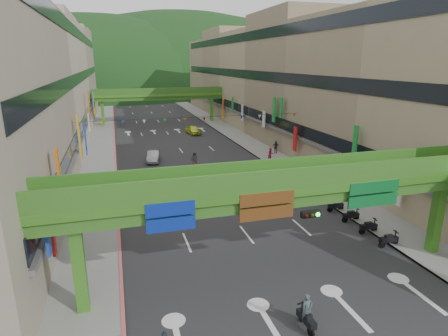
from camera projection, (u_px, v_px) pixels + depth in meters
name	position (u px, v px, depth m)	size (l,w,h in m)	color
road_slab	(171.00, 137.00, 62.81)	(18.00, 140.00, 0.02)	#28282B
sidewalk_left	(102.00, 141.00, 59.83)	(4.00, 140.00, 0.15)	gray
sidewalk_right	(233.00, 133.00, 65.75)	(4.00, 140.00, 0.15)	gray
curb_left	(114.00, 140.00, 60.34)	(0.20, 140.00, 0.18)	#CC5959
curb_right	(223.00, 134.00, 65.24)	(0.20, 140.00, 0.18)	gray
building_row_left	(40.00, 81.00, 55.09)	(12.80, 95.00, 19.00)	#9E937F
building_row_right	(277.00, 78.00, 65.29)	(12.80, 95.00, 19.00)	gray
overpass_near	(305.00, 198.00, 20.47)	(28.00, 12.27, 7.10)	#4C9E2D
overpass_far	(159.00, 97.00, 75.15)	(28.00, 2.20, 7.10)	#4C9E2D
hill_left	(98.00, 91.00, 160.23)	(168.00, 140.00, 112.00)	#1C4419
hill_right	(182.00, 86.00, 189.44)	(208.00, 176.00, 128.00)	#1C4419
bunting_string	(195.00, 119.00, 42.71)	(26.00, 0.36, 0.47)	black
scooter_rider_near	(307.00, 314.00, 17.82)	(0.61, 1.60, 1.86)	black
scooter_rider_mid	(236.00, 170.00, 40.59)	(0.83, 1.60, 1.90)	black
scooter_rider_far	(194.00, 160.00, 44.19)	(0.94, 1.59, 2.10)	maroon
parked_scooter_row	(343.00, 210.00, 30.91)	(1.60, 11.55, 1.08)	black
car_silver	(153.00, 156.00, 47.60)	(1.45, 4.16, 1.37)	#9B9DA2
car_yellow	(193.00, 130.00, 65.37)	(1.78, 4.43, 1.51)	#DAE837
pedestrian_red	(271.00, 156.00, 47.23)	(0.83, 0.65, 1.72)	#B51D42
pedestrian_dark	(276.00, 148.00, 51.47)	(1.00, 0.41, 1.70)	#212029
pedestrian_blue	(306.00, 174.00, 39.68)	(0.77, 0.49, 1.65)	#344958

